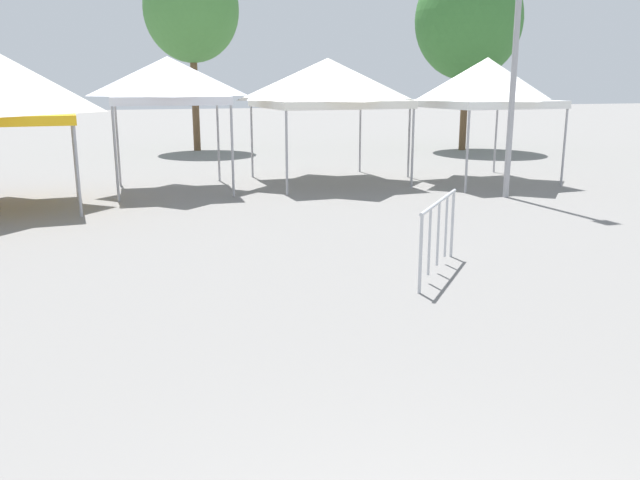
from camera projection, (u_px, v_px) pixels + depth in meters
canopy_tent_behind_right at (168, 81)px, 16.00m from camera, size 2.96×2.96×3.31m
canopy_tent_far_left at (328, 83)px, 17.38m from camera, size 3.62×3.62×3.32m
canopy_tent_far_right at (487, 83)px, 17.51m from camera, size 3.22×3.22×3.34m
tree_behind_tents_center at (468, 20)px, 25.56m from camera, size 4.20×4.20×7.39m
tree_behind_tents_right at (191, 9)px, 25.26m from camera, size 3.68×3.68×7.50m
crowd_barrier_near_person at (439, 222)px, 9.20m from camera, size 1.44×1.59×1.08m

